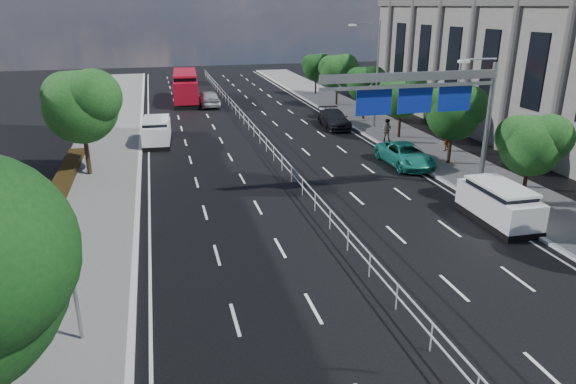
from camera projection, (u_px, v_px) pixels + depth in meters
name	position (u px, v px, depth m)	size (l,w,h in m)	color
ground	(386.00, 298.00, 18.84)	(160.00, 160.00, 0.00)	black
sidewalk_near	(49.00, 345.00, 16.12)	(5.00, 140.00, 0.14)	slate
kerb_near	(132.00, 333.00, 16.70)	(0.25, 140.00, 0.15)	silver
median_fence	(262.00, 139.00, 39.14)	(0.05, 85.00, 1.02)	silver
hedge_near	(21.00, 269.00, 20.14)	(1.00, 36.00, 0.44)	black
toilet_sign	(53.00, 261.00, 15.26)	(1.62, 0.18, 4.34)	gray
overhead_gantry	(429.00, 94.00, 27.66)	(10.24, 0.38, 7.45)	gray
streetlight_far	(374.00, 68.00, 43.20)	(2.78, 2.40, 9.00)	gray
civic_hall	(543.00, 55.00, 42.30)	(14.40, 36.00, 14.35)	slate
near_tree_back	(81.00, 103.00, 30.82)	(4.84, 4.51, 6.69)	black
far_tree_c	(533.00, 142.00, 26.67)	(3.52, 3.28, 4.94)	black
far_tree_d	(455.00, 110.00, 33.40)	(3.85, 3.59, 5.34)	black
far_tree_e	(402.00, 94.00, 40.28)	(3.63, 3.38, 5.13)	black
far_tree_f	(365.00, 82.00, 47.12)	(3.52, 3.28, 5.02)	black
far_tree_g	(338.00, 70.00, 53.86)	(3.96, 3.69, 5.45)	black
far_tree_h	(316.00, 66.00, 60.80)	(3.41, 3.18, 4.91)	black
white_minivan	(157.00, 132.00, 39.49)	(2.32, 4.76, 2.01)	black
red_bus	(186.00, 86.00, 57.27)	(3.25, 11.05, 3.26)	black
near_car_silver	(209.00, 98.00, 54.57)	(2.00, 4.97, 1.69)	#A5A7AD
near_car_dark	(184.00, 77.00, 71.02)	(1.74, 4.99, 1.64)	black
silver_minivan	(499.00, 204.00, 25.17)	(2.08, 4.72, 1.94)	black
parked_car_teal	(406.00, 155.00, 34.26)	(2.44, 5.29, 1.47)	#1B7C6E
parked_car_dark	(334.00, 119.00, 45.13)	(2.08, 5.13, 1.49)	black
pedestrian_a	(447.00, 139.00, 37.20)	(0.63, 0.41, 1.72)	gray
pedestrian_b	(386.00, 130.00, 39.82)	(0.86, 0.67, 1.77)	gray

